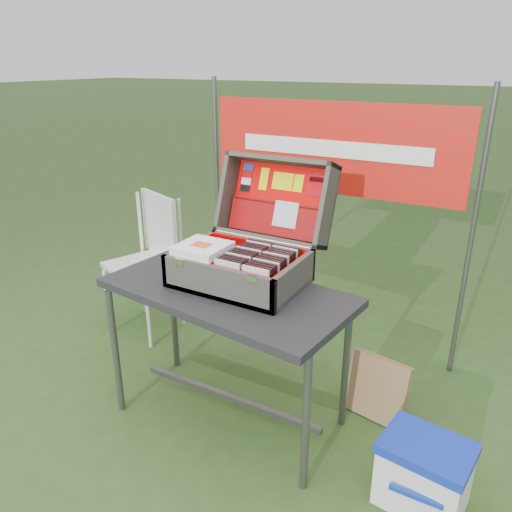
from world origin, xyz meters
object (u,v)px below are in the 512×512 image
Objects in this scene: table at (228,355)px; cardboard_box at (377,388)px; cooler at (423,474)px; chair at (143,268)px; suitcase at (246,228)px.

cardboard_box is (0.68, 0.40, -0.21)m from table.
table reaches higher than cardboard_box.
chair is at bearing 171.52° from cooler.
cooler is 1.05× the size of cardboard_box.
cardboard_box is at bearing 17.29° from chair.
cooler is (1.00, -0.22, -0.88)m from suitcase.
cardboard_box is at bearing 36.81° from table.
table reaches higher than cooler.
cardboard_box is (1.70, -0.12, -0.30)m from chair.
cooler is 0.38× the size of chair.
suitcase reaches higher than chair.
chair is (-1.04, 0.37, -0.56)m from suitcase.
suitcase is 1.35m from cooler.
table is 1.29× the size of chair.
table is 1.14m from chair.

